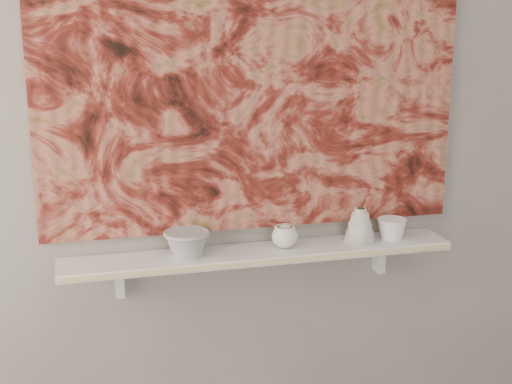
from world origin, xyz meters
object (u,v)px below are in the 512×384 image
object	(u,v)px
painting	(254,74)
bell_vessel	(360,225)
shelf	(260,254)
bowl_grey	(187,243)
cup_cream	(285,236)
bowl_white	(392,229)

from	to	relation	value
painting	bell_vessel	world-z (taller)	painting
shelf	bell_vessel	world-z (taller)	bell_vessel
bell_vessel	bowl_grey	bearing A→B (deg)	180.00
bell_vessel	painting	bearing A→B (deg)	168.02
bell_vessel	cup_cream	bearing A→B (deg)	180.00
painting	bell_vessel	xyz separation A→B (m)	(0.38, -0.08, -0.55)
painting	cup_cream	distance (m)	0.58
bowl_grey	bell_vessel	bearing A→B (deg)	0.00
cup_cream	shelf	bearing A→B (deg)	180.00
cup_cream	bell_vessel	world-z (taller)	bell_vessel
bell_vessel	bowl_white	xyz separation A→B (m)	(0.13, 0.00, -0.02)
shelf	bowl_grey	world-z (taller)	bowl_grey
cup_cream	bowl_white	bearing A→B (deg)	0.00
bowl_grey	bell_vessel	size ratio (longest dim) A/B	1.26
cup_cream	bowl_white	world-z (taller)	cup_cream
cup_cream	bowl_white	size ratio (longest dim) A/B	0.85
cup_cream	bowl_white	xyz separation A→B (m)	(0.41, 0.00, -0.00)
bell_vessel	shelf	bearing A→B (deg)	180.00
bell_vessel	bowl_white	bearing A→B (deg)	0.00
cup_cream	bowl_grey	bearing A→B (deg)	180.00
painting	bowl_grey	bearing A→B (deg)	-162.73
bowl_grey	cup_cream	distance (m)	0.35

